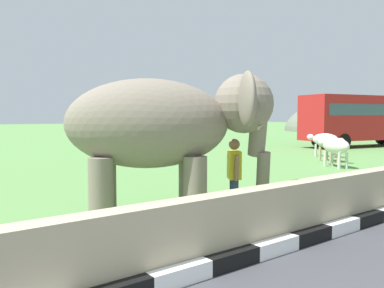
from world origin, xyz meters
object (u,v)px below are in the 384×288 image
Objects in this scene: elephant at (167,126)px; cow_far at (325,140)px; bus_red at (365,117)px; cow_mid at (335,146)px; person_handler at (234,174)px; cow_near at (330,143)px.

cow_far is (13.91, 5.91, -1.06)m from elephant.
bus_red is 5.28× the size of cow_mid.
cow_near is at bearing 24.20° from person_handler.
elephant is 2.09× the size of cow_near.
person_handler is 11.76m from cow_near.
person_handler is 0.86× the size of cow_mid.
cow_far is (12.45, 6.25, -0.06)m from person_handler.
person_handler reaches higher than cow_far.
cow_near is 1.01× the size of cow_far.
person_handler is at bearing -157.14° from bus_red.
person_handler is 22.79m from bus_red.
person_handler is (1.45, -0.34, -1.01)m from elephant.
cow_far is at bearing -163.08° from bus_red.
person_handler is at bearing -153.34° from cow_far.
cow_far is at bearing 23.02° from elephant.
bus_red is 8.99m from cow_far.
bus_red is at bearing 20.76° from elephant.
cow_mid is at bearing 16.49° from elephant.
cow_mid is at bearing 20.87° from person_handler.
person_handler is at bearing -159.13° from cow_mid.
cow_far is (-8.52, -2.59, -1.21)m from bus_red.
person_handler is at bearing -155.80° from cow_near.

